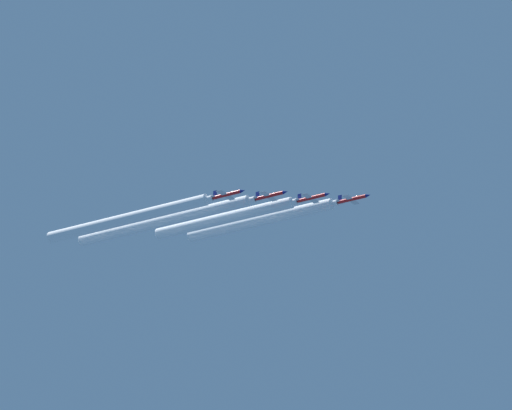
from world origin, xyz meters
name	(u,v)px	position (x,y,z in m)	size (l,w,h in m)	color
jet_lead	(353,199)	(-15.11, 12.91, 210.23)	(7.81, 11.38, 2.73)	red
jet_second_echelon	(313,197)	(-4.40, 5.00, 208.43)	(7.81, 11.38, 2.73)	red
jet_third_echelon	(270,195)	(4.49, -4.22, 207.84)	(7.81, 11.38, 2.73)	red
jet_fourth_echelon	(228,194)	(14.42, -12.84, 206.41)	(7.81, 11.38, 2.73)	red
smoke_trail_lead	(262,220)	(-15.11, -18.75, 210.21)	(3.48, 52.90, 3.48)	white
smoke_trail_second_echelon	(226,218)	(-4.40, -25.15, 208.40)	(3.48, 49.87, 3.48)	white
smoke_trail_third_echelon	(166,221)	(4.49, -41.18, 207.81)	(3.48, 63.51, 3.48)	white
smoke_trail_fourth_echelon	(129,218)	(14.42, -47.81, 206.38)	(3.48, 59.52, 3.48)	white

